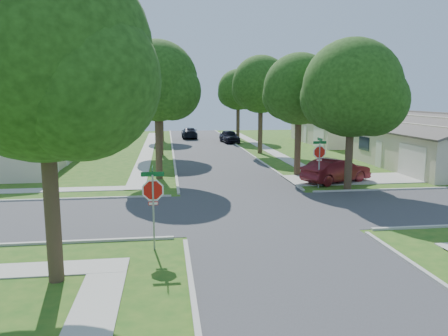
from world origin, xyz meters
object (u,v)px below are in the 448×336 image
Objects in this scene: tree_w_near at (158,85)px; tree_w_far at (161,95)px; stop_sign_ne at (319,154)px; house_ne_far at (340,130)px; stop_sign_sw at (153,194)px; house_nw_far at (62,131)px; tree_e_far at (239,92)px; house_ne_near at (433,148)px; car_curb_west at (189,133)px; tree_e_near at (300,92)px; tree_e_mid at (261,87)px; house_nw_near at (10,148)px; tree_sw_corner at (45,63)px; car_curb_east at (229,136)px; tree_w_mid at (160,84)px; tree_ne_corner at (353,93)px; car_driveway at (336,171)px.

tree_w_far is (-0.01, 25.00, -0.61)m from tree_w_near.
stop_sign_ne is 26.80m from house_ne_far.
stop_sign_sw and stop_sign_ne have the same top height.
tree_e_far is at bearing 5.53° from house_nw_far.
house_nw_far is at bearing 127.16° from stop_sign_ne.
house_ne_near is 31.19m from car_curb_west.
tree_e_near is at bearing 102.31° from car_curb_west.
tree_e_mid is 0.68× the size of house_nw_near.
tree_e_near is at bearing -47.94° from house_nw_far.
tree_e_near reaches higher than house_ne_near.
tree_e_mid is at bearing -54.10° from tree_w_far.
tree_e_near reaches higher than house_nw_far.
stop_sign_ne is at bearing 43.94° from tree_sw_corner.
car_curb_east is (19.19, -0.99, -0.77)m from house_nw_far.
tree_e_near is at bearing -69.39° from tree_w_far.
tree_e_far is at bearing 69.40° from tree_w_near.
house_nw_near reaches higher than car_curb_east.
tree_w_near is 26.05m from house_nw_far.
tree_w_mid is 20.10m from tree_ne_corner.
tree_e_near is 5.06m from tree_ne_corner.
tree_sw_corner reaches higher than tree_w_near.
tree_sw_corner reaches higher than house_ne_near.
house_ne_near is (20.64, -23.01, -3.99)m from tree_w_far.
tree_w_mid is 13.94m from car_curb_east.
tree_w_near is (-9.40, 0.00, 0.47)m from tree_e_near.
tree_e_far is 28.33m from car_driveway.
stop_sign_ne is 16.84m from tree_e_mid.
tree_sw_corner is at bearing -93.89° from tree_w_far.
car_curb_east is at bearing 39.84° from house_nw_near.
tree_w_far is at bearing 59.18° from house_nw_near.
tree_sw_corner is 17.78m from tree_ne_corner.
tree_w_near reaches higher than tree_w_far.
house_ne_near reaches higher than car_driveway.
car_curb_west is (-4.40, 6.00, -0.04)m from car_curb_east.
tree_w_far reaches higher than house_ne_far.
stop_sign_sw is at bearing -121.55° from house_ne_far.
house_ne_far reaches higher than stop_sign_ne.
house_ne_near and house_nw_far have the same top height.
tree_e_far is 16.05m from tree_w_mid.
tree_w_near is 1.12× the size of tree_w_far.
tree_w_mid is 2.18× the size of car_curb_east.
tree_w_far is 9.66m from car_curb_east.
house_ne_near is at bearing -33.29° from house_nw_far.
tree_sw_corner is (-12.19, -16.00, 0.62)m from tree_e_near.
car_curb_west is (14.79, 5.01, -0.81)m from house_nw_far.
car_driveway is (11.02, -2.80, -5.35)m from tree_w_near.
tree_ne_corner reaches higher than car_curb_west.
tree_e_mid is at bearing 16.15° from house_nw_near.
tree_e_near is 22.59m from car_curb_east.
tree_e_near reaches higher than car_driveway.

